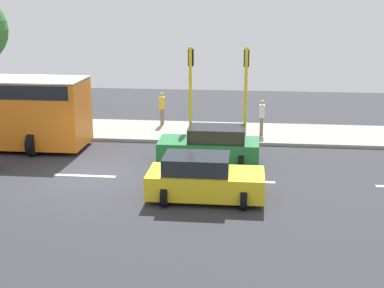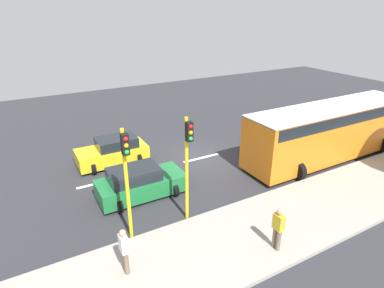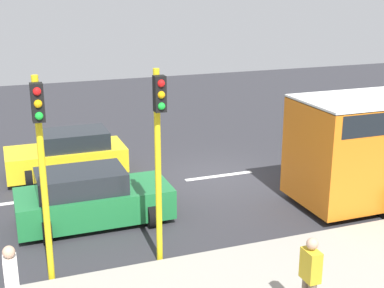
# 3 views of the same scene
# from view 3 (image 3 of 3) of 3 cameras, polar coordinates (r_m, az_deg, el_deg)

# --- Properties ---
(ground_plane) EXTENTS (40.00, 60.00, 0.10)m
(ground_plane) POSITION_cam_3_polar(r_m,az_deg,el_deg) (17.94, 2.92, -3.61)
(ground_plane) COLOR #2D2D33
(sidewalk) EXTENTS (4.00, 60.00, 0.15)m
(sidewalk) POSITION_cam_3_polar(r_m,az_deg,el_deg) (12.38, 16.15, -13.56)
(sidewalk) COLOR #9E998E
(sidewalk) RESTS_ON ground
(lane_stripe_north) EXTENTS (0.20, 2.40, 0.01)m
(lane_stripe_north) POSITION_cam_3_polar(r_m,az_deg,el_deg) (16.64, -16.54, -5.79)
(lane_stripe_north) COLOR white
(lane_stripe_north) RESTS_ON ground
(lane_stripe_mid) EXTENTS (0.20, 2.40, 0.01)m
(lane_stripe_mid) POSITION_cam_3_polar(r_m,az_deg,el_deg) (17.92, 2.93, -3.44)
(lane_stripe_mid) COLOR white
(lane_stripe_mid) RESTS_ON ground
(lane_stripe_south) EXTENTS (0.20, 2.40, 0.01)m
(lane_stripe_south) POSITION_cam_3_polar(r_m,az_deg,el_deg) (20.92, 18.22, -1.30)
(lane_stripe_south) COLOR white
(lane_stripe_south) RESTS_ON ground
(car_green) EXTENTS (2.18, 4.07, 1.52)m
(car_green) POSITION_cam_3_polar(r_m,az_deg,el_deg) (14.49, -10.76, -5.76)
(car_green) COLOR #1E7238
(car_green) RESTS_ON ground
(car_yellow_cab) EXTENTS (2.21, 3.89, 1.52)m
(car_yellow_cab) POSITION_cam_3_polar(r_m,az_deg,el_deg) (18.27, -13.17, -1.14)
(car_yellow_cab) COLOR yellow
(car_yellow_cab) RESTS_ON ground
(motorcycle) EXTENTS (0.60, 1.30, 1.53)m
(motorcycle) POSITION_cam_3_polar(r_m,az_deg,el_deg) (19.56, 14.83, -0.29)
(motorcycle) COLOR black
(motorcycle) RESTS_ON ground
(pedestrian_near_signal) EXTENTS (0.40, 0.24, 1.69)m
(pedestrian_near_signal) POSITION_cam_3_polar(r_m,az_deg,el_deg) (10.23, 12.55, -13.76)
(pedestrian_near_signal) COLOR #72604C
(pedestrian_near_signal) RESTS_ON sidewalk
(pedestrian_by_tree) EXTENTS (0.40, 0.24, 1.69)m
(pedestrian_by_tree) POSITION_cam_3_polar(r_m,az_deg,el_deg) (10.25, -18.72, -14.23)
(pedestrian_by_tree) COLOR #72604C
(pedestrian_by_tree) RESTS_ON sidewalk
(traffic_light_corner) EXTENTS (0.49, 0.24, 4.50)m
(traffic_light_corner) POSITION_cam_3_polar(r_m,az_deg,el_deg) (11.51, -3.58, 0.29)
(traffic_light_corner) COLOR yellow
(traffic_light_corner) RESTS_ON ground
(traffic_light_midblock) EXTENTS (0.49, 0.24, 4.50)m
(traffic_light_midblock) POSITION_cam_3_polar(r_m,az_deg,el_deg) (11.09, -15.86, -0.97)
(traffic_light_midblock) COLOR yellow
(traffic_light_midblock) RESTS_ON ground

